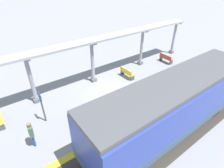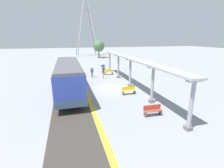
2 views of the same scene
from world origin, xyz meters
TOP-DOWN VIEW (x-y plane):
  - ground_plane at (0.00, 0.00)m, footprint 176.00×176.00m
  - tactile_edge_strip at (-2.98, 0.00)m, footprint 0.41×26.49m
  - trackbed at (-4.79, 0.00)m, footprint 3.20×38.49m
  - train_near_carriage at (-4.79, -0.46)m, footprint 2.65×11.28m
  - canopy_pillar_nearest at (2.74, -10.41)m, footprint 1.10×0.44m
  - canopy_pillar_second at (2.74, -5.37)m, footprint 1.10×0.44m
  - canopy_pillar_third at (2.74, 0.24)m, footprint 1.10×0.44m
  - canopy_pillar_fourth at (2.74, 5.13)m, footprint 1.10×0.44m
  - canopy_beam at (2.74, -0.06)m, footprint 1.20×21.49m
  - bench_mid_platform at (1.49, -7.82)m, footprint 1.51×0.49m
  - bench_far_end at (1.51, -2.49)m, footprint 1.50×0.45m
  - platform_info_sign at (0.36, 5.30)m, footprint 0.56×0.10m
  - passenger_waiting_near_edge at (-1.16, 6.44)m, footprint 0.50×0.28m

SIDE VIEW (x-z plane):
  - ground_plane at x=0.00m, z-range 0.00..0.00m
  - trackbed at x=-4.79m, z-range 0.00..0.01m
  - tactile_edge_strip at x=-2.98m, z-range 0.00..0.01m
  - bench_mid_platform at x=1.49m, z-range 0.01..0.87m
  - bench_far_end at x=1.51m, z-range 0.01..0.87m
  - passenger_waiting_near_edge at x=-1.16m, z-range 0.21..1.85m
  - platform_info_sign at x=0.36m, z-range 0.23..2.43m
  - canopy_pillar_nearest at x=2.74m, z-range 0.03..3.57m
  - canopy_pillar_second at x=2.74m, z-range 0.03..3.57m
  - canopy_pillar_third at x=2.74m, z-range 0.03..3.57m
  - canopy_pillar_fourth at x=2.74m, z-range 0.03..3.57m
  - train_near_carriage at x=-4.79m, z-range 0.09..3.57m
  - canopy_beam at x=2.74m, z-range 3.55..3.71m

